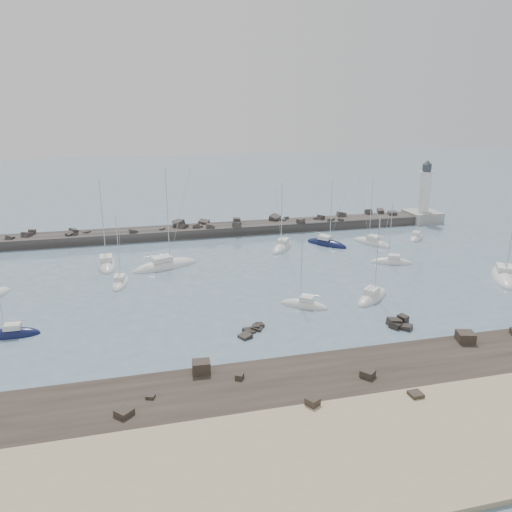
{
  "coord_description": "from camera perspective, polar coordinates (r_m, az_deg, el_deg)",
  "views": [
    {
      "loc": [
        -17.38,
        -61.43,
        26.36
      ],
      "look_at": [
        1.07,
        12.0,
        2.85
      ],
      "focal_mm": 35.0,
      "sensor_mm": 36.0,
      "label": 1
    }
  ],
  "objects": [
    {
      "name": "ground",
      "position": [
        69.07,
        1.57,
        -5.2
      ],
      "size": [
        400.0,
        400.0,
        0.0
      ],
      "primitive_type": "plane",
      "color": "slate",
      "rests_on": "ground"
    },
    {
      "name": "sand_strip",
      "position": [
        43.16,
        13.91,
        -20.99
      ],
      "size": [
        140.0,
        14.0,
        1.0
      ],
      "primitive_type": "cube",
      "color": "tan",
      "rests_on": "ground"
    },
    {
      "name": "rock_shelf",
      "position": [
        50.73,
        9.15,
        -14.28
      ],
      "size": [
        140.0,
        12.0,
        2.09
      ],
      "color": "black",
      "rests_on": "ground"
    },
    {
      "name": "rock_cluster_near",
      "position": [
        60.36,
        -0.51,
        -8.64
      ],
      "size": [
        3.89,
        3.91,
        1.29
      ],
      "color": "black",
      "rests_on": "ground"
    },
    {
      "name": "rock_cluster_far",
      "position": [
        64.26,
        15.95,
        -7.46
      ],
      "size": [
        3.33,
        3.71,
        1.48
      ],
      "color": "black",
      "rests_on": "ground"
    },
    {
      "name": "breakwater",
      "position": [
        103.26,
        -8.31,
        2.44
      ],
      "size": [
        115.0,
        7.19,
        4.74
      ],
      "color": "#2D2A28",
      "rests_on": "ground"
    },
    {
      "name": "lighthouse",
      "position": [
        120.71,
        18.54,
        5.24
      ],
      "size": [
        7.0,
        7.0,
        14.6
      ],
      "color": "gray",
      "rests_on": "ground"
    },
    {
      "name": "sailboat_1",
      "position": [
        87.44,
        -16.69,
        -0.95
      ],
      "size": [
        3.48,
        9.89,
        15.43
      ],
      "color": "silver",
      "rests_on": "ground"
    },
    {
      "name": "sailboat_2",
      "position": [
        65.96,
        -26.24,
        -8.07
      ],
      "size": [
        6.72,
        2.25,
        10.75
      ],
      "color": "#0E143B",
      "rests_on": "ground"
    },
    {
      "name": "sailboat_3",
      "position": [
        78.27,
        -15.24,
        -2.97
      ],
      "size": [
        3.26,
        7.36,
        11.29
      ],
      "color": "silver",
      "rests_on": "ground"
    },
    {
      "name": "sailboat_4",
      "position": [
        84.25,
        -10.34,
        -1.17
      ],
      "size": [
        11.75,
        7.03,
        17.61
      ],
      "color": "silver",
      "rests_on": "ground"
    },
    {
      "name": "sailboat_5",
      "position": [
        67.64,
        5.54,
        -5.64
      ],
      "size": [
        6.43,
        5.34,
        10.43
      ],
      "color": "silver",
      "rests_on": "ground"
    },
    {
      "name": "sailboat_6",
      "position": [
        93.55,
        3.02,
        0.96
      ],
      "size": [
        6.97,
        8.45,
        13.54
      ],
      "color": "silver",
      "rests_on": "ground"
    },
    {
      "name": "sailboat_7",
      "position": [
        71.73,
        13.15,
        -4.66
      ],
      "size": [
        7.69,
        6.98,
        12.72
      ],
      "color": "silver",
      "rests_on": "ground"
    },
    {
      "name": "sailboat_8",
      "position": [
        96.8,
        8.06,
        1.36
      ],
      "size": [
        7.29,
        8.44,
        13.64
      ],
      "color": "#0E143B",
      "rests_on": "ground"
    },
    {
      "name": "sailboat_9",
      "position": [
        88.0,
        15.21,
        -0.71
      ],
      "size": [
        7.24,
        4.62,
        11.14
      ],
      "color": "silver",
      "rests_on": "ground"
    },
    {
      "name": "sailboat_10",
      "position": [
        99.06,
        13.08,
        1.44
      ],
      "size": [
        6.18,
        8.83,
        13.57
      ],
      "color": "silver",
      "rests_on": "ground"
    },
    {
      "name": "sailboat_11",
      "position": [
        86.84,
        26.48,
        -2.2
      ],
      "size": [
        8.65,
        11.15,
        17.21
      ],
      "color": "silver",
      "rests_on": "ground"
    },
    {
      "name": "sailboat_12",
      "position": [
        105.2,
        17.85,
        1.97
      ],
      "size": [
        6.17,
        6.36,
        10.89
      ],
      "color": "silver",
      "rests_on": "ground"
    }
  ]
}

